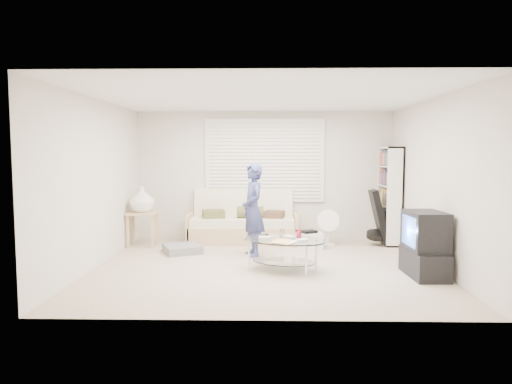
{
  "coord_description": "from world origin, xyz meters",
  "views": [
    {
      "loc": [
        0.02,
        -6.73,
        1.68
      ],
      "look_at": [
        -0.13,
        0.3,
        1.09
      ],
      "focal_mm": 32.0,
      "sensor_mm": 36.0,
      "label": 1
    }
  ],
  "objects_px": {
    "tv_unit": "(425,245)",
    "futon_sofa": "(243,225)",
    "coffee_table": "(283,245)",
    "bookshelf": "(389,196)"
  },
  "relations": [
    {
      "from": "tv_unit",
      "to": "futon_sofa",
      "type": "bearing_deg",
      "value": 137.34
    },
    {
      "from": "futon_sofa",
      "to": "coffee_table",
      "type": "bearing_deg",
      "value": -71.99
    },
    {
      "from": "tv_unit",
      "to": "coffee_table",
      "type": "height_order",
      "value": "tv_unit"
    },
    {
      "from": "futon_sofa",
      "to": "bookshelf",
      "type": "relative_size",
      "value": 1.14
    },
    {
      "from": "bookshelf",
      "to": "coffee_table",
      "type": "height_order",
      "value": "bookshelf"
    },
    {
      "from": "futon_sofa",
      "to": "tv_unit",
      "type": "bearing_deg",
      "value": -42.66
    },
    {
      "from": "futon_sofa",
      "to": "bookshelf",
      "type": "xyz_separation_m",
      "value": [
        2.74,
        -0.1,
        0.57
      ]
    },
    {
      "from": "coffee_table",
      "to": "tv_unit",
      "type": "bearing_deg",
      "value": -8.33
    },
    {
      "from": "futon_sofa",
      "to": "coffee_table",
      "type": "relative_size",
      "value": 1.43
    },
    {
      "from": "futon_sofa",
      "to": "bookshelf",
      "type": "bearing_deg",
      "value": -2.02
    }
  ]
}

